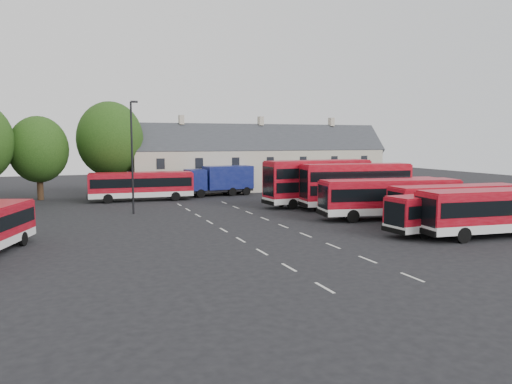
{
  "coord_description": "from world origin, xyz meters",
  "views": [
    {
      "loc": [
        -11.1,
        -34.11,
        6.91
      ],
      "look_at": [
        4.84,
        7.73,
        2.2
      ],
      "focal_mm": 35.0,
      "sensor_mm": 36.0,
      "label": 1
    }
  ],
  "objects_px": {
    "bus_row_a": "(499,208)",
    "silver_car": "(20,208)",
    "box_truck": "(220,179)",
    "lamppost": "(132,154)",
    "bus_dd_south": "(356,183)"
  },
  "relations": [
    {
      "from": "bus_row_a",
      "to": "silver_car",
      "type": "relative_size",
      "value": 3.36
    },
    {
      "from": "bus_row_a",
      "to": "box_truck",
      "type": "bearing_deg",
      "value": 113.59
    },
    {
      "from": "box_truck",
      "to": "lamppost",
      "type": "relative_size",
      "value": 0.82
    },
    {
      "from": "bus_row_a",
      "to": "silver_car",
      "type": "height_order",
      "value": "bus_row_a"
    },
    {
      "from": "bus_row_a",
      "to": "lamppost",
      "type": "xyz_separation_m",
      "value": [
        -22.88,
        20.52,
        3.54
      ]
    },
    {
      "from": "lamppost",
      "to": "bus_row_a",
      "type": "bearing_deg",
      "value": -41.9
    },
    {
      "from": "bus_dd_south",
      "to": "silver_car",
      "type": "distance_m",
      "value": 31.98
    },
    {
      "from": "bus_row_a",
      "to": "bus_dd_south",
      "type": "distance_m",
      "value": 16.03
    },
    {
      "from": "bus_row_a",
      "to": "box_truck",
      "type": "xyz_separation_m",
      "value": [
        -10.87,
        32.38,
        0.0
      ]
    },
    {
      "from": "bus_dd_south",
      "to": "lamppost",
      "type": "distance_m",
      "value": 21.81
    },
    {
      "from": "box_truck",
      "to": "lamppost",
      "type": "distance_m",
      "value": 17.24
    },
    {
      "from": "bus_row_a",
      "to": "lamppost",
      "type": "relative_size",
      "value": 1.17
    },
    {
      "from": "bus_dd_south",
      "to": "lamppost",
      "type": "bearing_deg",
      "value": 173.61
    },
    {
      "from": "bus_row_a",
      "to": "silver_car",
      "type": "distance_m",
      "value": 40.35
    },
    {
      "from": "lamppost",
      "to": "box_truck",
      "type": "bearing_deg",
      "value": 44.63
    }
  ]
}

